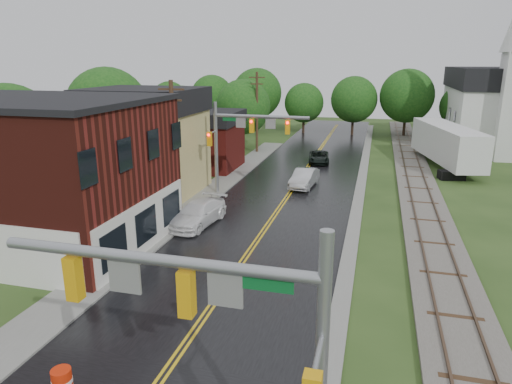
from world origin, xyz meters
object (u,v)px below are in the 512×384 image
at_px(tree_left_a, 11,132).
at_px(semi_trailer, 447,143).
at_px(utility_pole_c, 257,111).
at_px(pickup_white, 198,214).
at_px(utility_pole_b, 174,145).
at_px(traffic_signal_far, 242,132).
at_px(church, 499,99).
at_px(sedan_silver, 304,178).
at_px(brick_building, 30,172).
at_px(tree_left_c, 184,115).
at_px(traffic_signal_near, 221,321).
at_px(suv_dark, 319,157).
at_px(tree_left_e, 244,108).
at_px(tree_left_b, 109,111).

bearing_deg(tree_left_a, semi_trailer, 30.71).
relative_size(utility_pole_c, pickup_white, 1.74).
relative_size(utility_pole_b, semi_trailer, 0.66).
bearing_deg(tree_left_a, traffic_signal_far, 17.30).
xyz_separation_m(church, pickup_white, (-24.36, -33.88, -5.08)).
height_order(tree_left_a, sedan_silver, tree_left_a).
bearing_deg(brick_building, pickup_white, 30.90).
bearing_deg(tree_left_c, traffic_signal_near, -65.44).
xyz_separation_m(suv_dark, sedan_silver, (-0.00, -9.60, 0.15)).
bearing_deg(brick_building, utility_pole_c, 78.91).
distance_m(tree_left_a, semi_trailer, 38.40).
height_order(tree_left_e, suv_dark, tree_left_e).
distance_m(traffic_signal_near, pickup_white, 19.95).
distance_m(tree_left_e, suv_dark, 11.93).
height_order(brick_building, tree_left_e, brick_building).
xyz_separation_m(brick_building, utility_pole_c, (5.68, 29.00, 0.57)).
height_order(tree_left_c, tree_left_e, tree_left_e).
bearing_deg(tree_left_b, semi_trailer, 17.17).
distance_m(traffic_signal_near, suv_dark, 38.61).
bearing_deg(pickup_white, church, 61.90).
relative_size(church, tree_left_c, 2.61).
bearing_deg(traffic_signal_near, semi_trailer, 76.31).
height_order(traffic_signal_far, tree_left_b, tree_left_b).
xyz_separation_m(traffic_signal_far, pickup_white, (-0.89, -7.14, -4.22)).
bearing_deg(tree_left_c, brick_building, -86.86).
distance_m(tree_left_b, tree_left_c, 9.03).
relative_size(tree_left_b, semi_trailer, 0.72).
bearing_deg(tree_left_c, tree_left_b, -116.56).
height_order(utility_pole_b, sedan_silver, utility_pole_b).
relative_size(sedan_silver, pickup_white, 0.88).
relative_size(brick_building, semi_trailer, 1.06).
distance_m(utility_pole_b, tree_left_a, 13.05).
bearing_deg(sedan_silver, traffic_signal_near, -79.25).
bearing_deg(sedan_silver, tree_left_e, 127.78).
height_order(tree_left_b, pickup_white, tree_left_b).
height_order(brick_building, utility_pole_c, utility_pole_c).
relative_size(church, suv_dark, 4.57).
bearing_deg(suv_dark, brick_building, -125.19).
bearing_deg(traffic_signal_far, brick_building, -126.92).
bearing_deg(tree_left_e, brick_building, -96.71).
xyz_separation_m(tree_left_b, tree_left_c, (4.00, 8.00, -1.21)).
distance_m(brick_building, traffic_signal_near, 20.60).
distance_m(brick_building, traffic_signal_far, 15.03).
relative_size(utility_pole_c, semi_trailer, 0.66).
bearing_deg(traffic_signal_near, pickup_white, 113.69).
bearing_deg(traffic_signal_far, suv_dark, 72.17).
relative_size(utility_pole_b, tree_left_a, 1.04).
bearing_deg(tree_left_b, church, 29.99).
distance_m(brick_building, church, 50.58).
xyz_separation_m(tree_left_a, tree_left_c, (6.00, 18.00, -0.60)).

